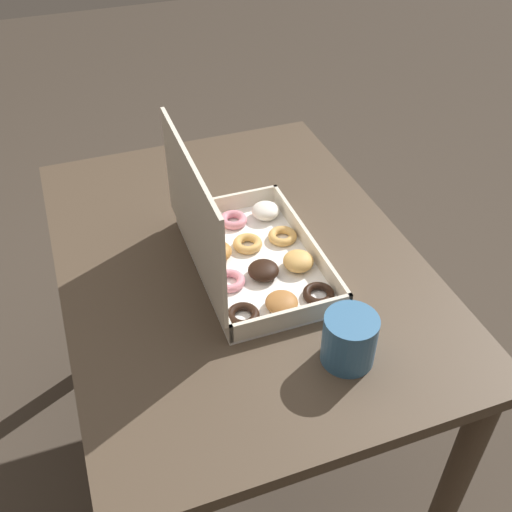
% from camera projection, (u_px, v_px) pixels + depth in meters
% --- Properties ---
extents(ground_plane, '(8.00, 8.00, 0.00)m').
position_uv_depth(ground_plane, '(242.00, 445.00, 1.74)').
color(ground_plane, '#42382D').
extents(dining_table, '(1.01, 0.74, 0.72)m').
position_uv_depth(dining_table, '(238.00, 295.00, 1.35)').
color(dining_table, '#4C3D2D').
rests_on(dining_table, ground_plane).
extents(donut_box, '(0.39, 0.25, 0.28)m').
position_uv_depth(donut_box, '(241.00, 246.00, 1.21)').
color(donut_box, white).
rests_on(donut_box, dining_table).
extents(coffee_mug, '(0.09, 0.09, 0.10)m').
position_uv_depth(coffee_mug, '(349.00, 339.00, 1.02)').
color(coffee_mug, teal).
rests_on(coffee_mug, dining_table).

